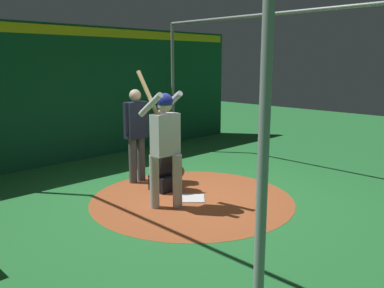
# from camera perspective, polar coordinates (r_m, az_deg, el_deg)

# --- Properties ---
(ground_plane) EXTENTS (26.14, 26.14, 0.00)m
(ground_plane) POSITION_cam_1_polar(r_m,az_deg,el_deg) (6.85, 0.00, -7.81)
(ground_plane) COLOR #287A38
(dirt_circle) EXTENTS (3.42, 3.42, 0.01)m
(dirt_circle) POSITION_cam_1_polar(r_m,az_deg,el_deg) (6.85, 0.00, -7.78)
(dirt_circle) COLOR #AD562D
(dirt_circle) RESTS_ON ground
(home_plate) EXTENTS (0.59, 0.59, 0.01)m
(home_plate) POSITION_cam_1_polar(r_m,az_deg,el_deg) (6.84, 0.00, -7.71)
(home_plate) COLOR white
(home_plate) RESTS_ON dirt_circle
(batter) EXTENTS (0.68, 0.49, 2.15)m
(batter) POSITION_cam_1_polar(r_m,az_deg,el_deg) (6.18, -3.92, 0.71)
(batter) COLOR #B3B3B7
(batter) RESTS_ON ground
(catcher) EXTENTS (0.58, 0.40, 0.92)m
(catcher) POSITION_cam_1_polar(r_m,az_deg,el_deg) (7.18, -3.78, -3.93)
(catcher) COLOR black
(catcher) RESTS_ON ground
(umpire) EXTENTS (0.22, 0.49, 1.78)m
(umpire) POSITION_cam_1_polar(r_m,az_deg,el_deg) (7.64, -7.95, 1.92)
(umpire) COLOR #4C4C51
(umpire) RESTS_ON ground
(back_wall) EXTENTS (0.22, 10.14, 3.10)m
(back_wall) POSITION_cam_1_polar(r_m,az_deg,el_deg) (9.65, -16.66, 6.91)
(back_wall) COLOR #145133
(back_wall) RESTS_ON ground
(cage_frame) EXTENTS (6.14, 4.72, 3.23)m
(cage_frame) POSITION_cam_1_polar(r_m,az_deg,el_deg) (6.45, 0.00, 11.53)
(cage_frame) COLOR gray
(cage_frame) RESTS_ON ground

